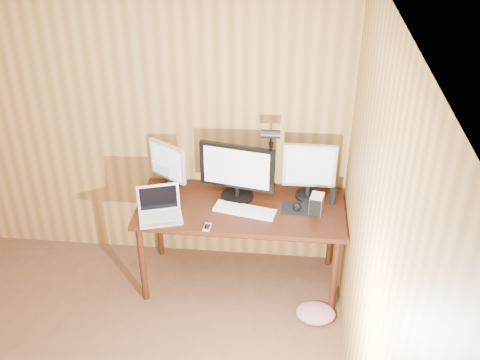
% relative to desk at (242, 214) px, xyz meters
% --- Properties ---
extents(room_shell, '(4.00, 4.00, 4.00)m').
position_rel_desk_xyz_m(room_shell, '(-0.93, -1.70, 0.62)').
color(room_shell, '#543520').
rests_on(room_shell, ground).
extents(desk, '(1.60, 0.70, 0.75)m').
position_rel_desk_xyz_m(desk, '(0.00, 0.00, 0.00)').
color(desk, black).
rests_on(desk, floor).
extents(monitor_center, '(0.59, 0.26, 0.46)m').
position_rel_desk_xyz_m(monitor_center, '(-0.04, 0.06, 0.36)').
color(monitor_center, black).
rests_on(monitor_center, desk).
extents(monitor_left, '(0.32, 0.22, 0.40)m').
position_rel_desk_xyz_m(monitor_left, '(-0.60, 0.14, 0.34)').
color(monitor_left, black).
rests_on(monitor_left, desk).
extents(monitor_right, '(0.41, 0.19, 0.46)m').
position_rel_desk_xyz_m(monitor_right, '(0.51, 0.12, 0.37)').
color(monitor_right, black).
rests_on(monitor_right, desk).
extents(laptop, '(0.37, 0.33, 0.23)m').
position_rel_desk_xyz_m(laptop, '(-0.59, -0.25, 0.18)').
color(laptop, silver).
rests_on(laptop, desk).
extents(keyboard, '(0.49, 0.24, 0.02)m').
position_rel_desk_xyz_m(keyboard, '(0.04, -0.14, 0.13)').
color(keyboard, silver).
rests_on(keyboard, desk).
extents(mousepad, '(0.23, 0.19, 0.00)m').
position_rel_desk_xyz_m(mousepad, '(0.43, -0.06, 0.12)').
color(mousepad, black).
rests_on(mousepad, desk).
extents(mouse, '(0.09, 0.12, 0.04)m').
position_rel_desk_xyz_m(mouse, '(0.43, -0.06, 0.14)').
color(mouse, black).
rests_on(mouse, mousepad).
extents(hard_drive, '(0.12, 0.15, 0.15)m').
position_rel_desk_xyz_m(hard_drive, '(0.58, -0.09, 0.20)').
color(hard_drive, silver).
rests_on(hard_drive, desk).
extents(phone, '(0.06, 0.10, 0.01)m').
position_rel_desk_xyz_m(phone, '(-0.22, -0.37, 0.13)').
color(phone, silver).
rests_on(phone, desk).
extents(speaker, '(0.05, 0.05, 0.12)m').
position_rel_desk_xyz_m(speaker, '(0.71, 0.04, 0.18)').
color(speaker, black).
rests_on(speaker, desk).
extents(desk_lamp, '(0.14, 0.21, 0.63)m').
position_rel_desk_xyz_m(desk_lamp, '(0.21, 0.16, 0.51)').
color(desk_lamp, black).
rests_on(desk_lamp, desk).
extents(fabric_pile, '(0.35, 0.30, 0.10)m').
position_rel_desk_xyz_m(fabric_pile, '(0.62, -0.45, -0.58)').
color(fabric_pile, '#C25D73').
rests_on(fabric_pile, floor).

